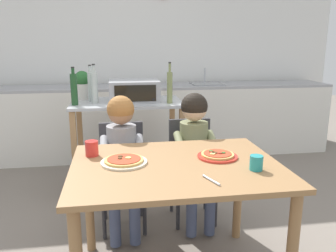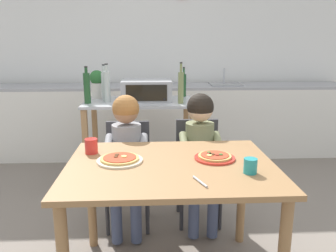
{
  "view_description": "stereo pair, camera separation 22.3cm",
  "coord_description": "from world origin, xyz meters",
  "px_view_note": "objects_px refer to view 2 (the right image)",
  "views": [
    {
      "loc": [
        -0.33,
        -1.84,
        1.44
      ],
      "look_at": [
        0.0,
        0.3,
        0.91
      ],
      "focal_mm": 36.88,
      "sensor_mm": 36.0,
      "label": 1
    },
    {
      "loc": [
        -0.11,
        -1.86,
        1.44
      ],
      "look_at": [
        0.0,
        0.3,
        0.91
      ],
      "focal_mm": 36.88,
      "sensor_mm": 36.0,
      "label": 2
    }
  ],
  "objects_px": {
    "dining_chair_right": "(198,163)",
    "pizza_plate_red_rimmed": "(215,157)",
    "bottle_brown_beer": "(107,86)",
    "toaster_oven": "(147,90)",
    "dining_table": "(171,181)",
    "child_in_grey_shirt": "(126,146)",
    "bottle_squat_spirits": "(87,87)",
    "child_in_olive_shirt": "(201,143)",
    "drinking_cup_red": "(91,146)",
    "kitchen_island_cart": "(140,130)",
    "bottle_clear_vinegar": "(181,87)",
    "potted_herb_plant": "(97,83)",
    "bottle_dark_olive_oil": "(184,85)",
    "drinking_cup_teal": "(250,166)",
    "serving_spoon": "(200,182)",
    "pizza_plate_cream": "(120,159)",
    "dining_chair_left": "(128,166)",
    "bottle_slim_sauce": "(104,86)"
  },
  "relations": [
    {
      "from": "kitchen_island_cart",
      "to": "potted_herb_plant",
      "type": "xyz_separation_m",
      "value": [
        -0.42,
        0.18,
        0.44
      ]
    },
    {
      "from": "bottle_slim_sauce",
      "to": "dining_chair_left",
      "type": "distance_m",
      "value": 0.97
    },
    {
      "from": "child_in_olive_shirt",
      "to": "drinking_cup_red",
      "type": "relative_size",
      "value": 11.14
    },
    {
      "from": "kitchen_island_cart",
      "to": "child_in_grey_shirt",
      "type": "bearing_deg",
      "value": -95.21
    },
    {
      "from": "bottle_clear_vinegar",
      "to": "drinking_cup_red",
      "type": "height_order",
      "value": "bottle_clear_vinegar"
    },
    {
      "from": "bottle_brown_beer",
      "to": "dining_chair_right",
      "type": "bearing_deg",
      "value": -38.21
    },
    {
      "from": "kitchen_island_cart",
      "to": "pizza_plate_red_rimmed",
      "type": "relative_size",
      "value": 4.33
    },
    {
      "from": "bottle_squat_spirits",
      "to": "bottle_brown_beer",
      "type": "xyz_separation_m",
      "value": [
        0.18,
        0.06,
        0.0
      ]
    },
    {
      "from": "bottle_clear_vinegar",
      "to": "bottle_slim_sauce",
      "type": "relative_size",
      "value": 1.09
    },
    {
      "from": "kitchen_island_cart",
      "to": "toaster_oven",
      "type": "distance_m",
      "value": 0.4
    },
    {
      "from": "bottle_clear_vinegar",
      "to": "pizza_plate_cream",
      "type": "bearing_deg",
      "value": -110.74
    },
    {
      "from": "bottle_squat_spirits",
      "to": "pizza_plate_red_rimmed",
      "type": "height_order",
      "value": "bottle_squat_spirits"
    },
    {
      "from": "kitchen_island_cart",
      "to": "pizza_plate_cream",
      "type": "distance_m",
      "value": 1.4
    },
    {
      "from": "child_in_grey_shirt",
      "to": "child_in_olive_shirt",
      "type": "relative_size",
      "value": 1.0
    },
    {
      "from": "toaster_oven",
      "to": "dining_chair_left",
      "type": "relative_size",
      "value": 0.58
    },
    {
      "from": "bottle_dark_olive_oil",
      "to": "drinking_cup_red",
      "type": "bearing_deg",
      "value": -115.96
    },
    {
      "from": "bottle_dark_olive_oil",
      "to": "pizza_plate_red_rimmed",
      "type": "distance_m",
      "value": 1.65
    },
    {
      "from": "bottle_brown_beer",
      "to": "child_in_olive_shirt",
      "type": "distance_m",
      "value": 1.13
    },
    {
      "from": "kitchen_island_cart",
      "to": "drinking_cup_red",
      "type": "height_order",
      "value": "kitchen_island_cart"
    },
    {
      "from": "drinking_cup_red",
      "to": "child_in_grey_shirt",
      "type": "bearing_deg",
      "value": 63.73
    },
    {
      "from": "dining_chair_left",
      "to": "child_in_grey_shirt",
      "type": "height_order",
      "value": "child_in_grey_shirt"
    },
    {
      "from": "dining_chair_left",
      "to": "child_in_olive_shirt",
      "type": "height_order",
      "value": "child_in_olive_shirt"
    },
    {
      "from": "dining_chair_right",
      "to": "child_in_grey_shirt",
      "type": "bearing_deg",
      "value": -164.22
    },
    {
      "from": "pizza_plate_red_rimmed",
      "to": "toaster_oven",
      "type": "bearing_deg",
      "value": 106.47
    },
    {
      "from": "child_in_grey_shirt",
      "to": "drinking_cup_red",
      "type": "distance_m",
      "value": 0.44
    },
    {
      "from": "potted_herb_plant",
      "to": "serving_spoon",
      "type": "distance_m",
      "value": 2.07
    },
    {
      "from": "bottle_dark_olive_oil",
      "to": "dining_chair_right",
      "type": "bearing_deg",
      "value": -88.15
    },
    {
      "from": "bottle_squat_spirits",
      "to": "bottle_clear_vinegar",
      "type": "distance_m",
      "value": 0.86
    },
    {
      "from": "bottle_dark_olive_oil",
      "to": "child_in_grey_shirt",
      "type": "distance_m",
      "value": 1.26
    },
    {
      "from": "bottle_clear_vinegar",
      "to": "drinking_cup_teal",
      "type": "height_order",
      "value": "bottle_clear_vinegar"
    },
    {
      "from": "dining_chair_right",
      "to": "pizza_plate_red_rimmed",
      "type": "height_order",
      "value": "dining_chair_right"
    },
    {
      "from": "kitchen_island_cart",
      "to": "pizza_plate_red_rimmed",
      "type": "xyz_separation_m",
      "value": [
        0.48,
        -1.37,
        0.18
      ]
    },
    {
      "from": "bottle_clear_vinegar",
      "to": "pizza_plate_red_rimmed",
      "type": "xyz_separation_m",
      "value": [
        0.1,
        -1.21,
        -0.27
      ]
    },
    {
      "from": "bottle_brown_beer",
      "to": "toaster_oven",
      "type": "bearing_deg",
      "value": 13.87
    },
    {
      "from": "bottle_slim_sauce",
      "to": "child_in_olive_shirt",
      "type": "xyz_separation_m",
      "value": [
        0.82,
        -0.84,
        -0.34
      ]
    },
    {
      "from": "bottle_clear_vinegar",
      "to": "serving_spoon",
      "type": "xyz_separation_m",
      "value": [
        -0.04,
        -1.56,
        -0.27
      ]
    },
    {
      "from": "drinking_cup_red",
      "to": "bottle_squat_spirits",
      "type": "bearing_deg",
      "value": 100.63
    },
    {
      "from": "bottle_brown_beer",
      "to": "drinking_cup_red",
      "type": "xyz_separation_m",
      "value": [
        0.03,
        -1.16,
        -0.23
      ]
    },
    {
      "from": "bottle_squat_spirits",
      "to": "potted_herb_plant",
      "type": "bearing_deg",
      "value": 80.94
    },
    {
      "from": "toaster_oven",
      "to": "drinking_cup_red",
      "type": "height_order",
      "value": "toaster_oven"
    },
    {
      "from": "serving_spoon",
      "to": "bottle_dark_olive_oil",
      "type": "bearing_deg",
      "value": 86.88
    },
    {
      "from": "potted_herb_plant",
      "to": "serving_spoon",
      "type": "height_order",
      "value": "potted_herb_plant"
    },
    {
      "from": "bottle_dark_olive_oil",
      "to": "dining_chair_left",
      "type": "xyz_separation_m",
      "value": [
        -0.53,
        -0.98,
        -0.52
      ]
    },
    {
      "from": "dining_chair_left",
      "to": "drinking_cup_teal",
      "type": "xyz_separation_m",
      "value": [
        0.71,
        -0.89,
        0.32
      ]
    },
    {
      "from": "dining_table",
      "to": "child_in_grey_shirt",
      "type": "relative_size",
      "value": 1.15
    },
    {
      "from": "bottle_slim_sauce",
      "to": "bottle_squat_spirits",
      "type": "bearing_deg",
      "value": -129.7
    },
    {
      "from": "kitchen_island_cart",
      "to": "dining_chair_right",
      "type": "height_order",
      "value": "kitchen_island_cart"
    },
    {
      "from": "bottle_brown_beer",
      "to": "drinking_cup_teal",
      "type": "distance_m",
      "value": 1.82
    },
    {
      "from": "serving_spoon",
      "to": "drinking_cup_red",
      "type": "bearing_deg",
      "value": 140.86
    },
    {
      "from": "bottle_squat_spirits",
      "to": "child_in_olive_shirt",
      "type": "distance_m",
      "value": 1.22
    }
  ]
}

